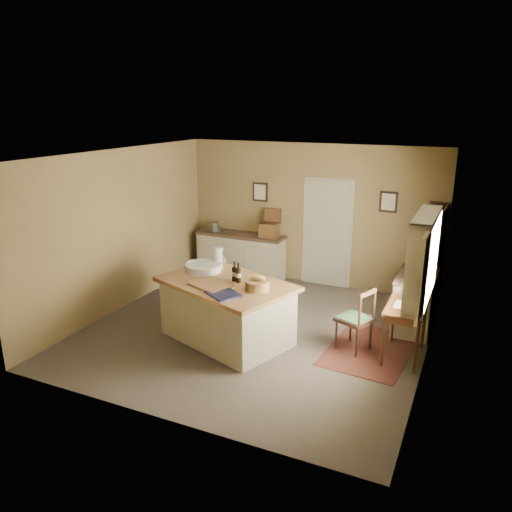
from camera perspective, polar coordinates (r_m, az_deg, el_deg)
The scene contains 16 objects.
ground at distance 7.86m, azimuth 0.02°, elevation -8.53°, with size 5.00×5.00×0.00m, color brown.
wall_back at distance 9.64m, azimuth 6.24°, elevation 4.70°, with size 5.00×0.10×2.70m, color olive.
wall_front at distance 5.33m, azimuth -11.31°, elevation -5.79°, with size 5.00×0.10×2.70m, color olive.
wall_left at distance 8.69m, azimuth -15.17°, elevation 2.84°, with size 0.10×5.00×2.70m, color olive.
wall_right at distance 6.77m, azimuth 19.63°, elevation -1.51°, with size 0.10×5.00×2.70m, color olive.
ceiling at distance 7.12m, azimuth 0.02°, elevation 11.47°, with size 5.00×5.00×0.00m, color silver.
door at distance 9.58m, azimuth 8.12°, elevation 2.73°, with size 0.97×0.06×2.11m, color #A9A88D.
framed_prints at distance 9.49m, azimuth 7.42°, elevation 6.74°, with size 2.82×0.02×0.38m.
window at distance 6.53m, azimuth 18.95°, elevation -0.27°, with size 0.25×1.99×1.12m.
work_island at distance 7.42m, azimuth -3.38°, elevation -6.06°, with size 2.21×1.80×1.20m.
sideboard at distance 10.08m, azimuth -1.71°, elevation 0.24°, with size 1.81×0.52×1.18m.
rug at distance 7.46m, azimuth 12.86°, elevation -10.41°, with size 1.10×1.60×0.01m, color #51221B.
writing_desk at distance 7.13m, azimuth 16.76°, elevation -6.22°, with size 0.51×0.84×0.82m.
desk_chair at distance 7.25m, azimuth 11.17°, elevation -7.12°, with size 0.43×0.43×0.92m, color black, non-canonical shape.
right_cabinet at distance 8.13m, azimuth 17.68°, elevation -4.97°, with size 0.57×1.02×0.99m.
shelving_unit at distance 8.82m, azimuth 19.67°, elevation -0.35°, with size 0.31×0.82×1.81m.
Camera 1 is at (2.95, -6.45, 3.38)m, focal length 35.00 mm.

